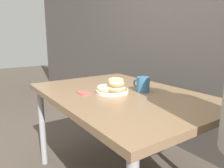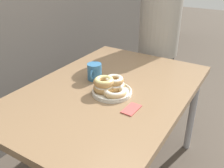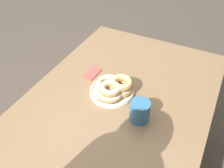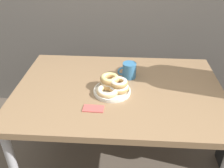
# 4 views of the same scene
# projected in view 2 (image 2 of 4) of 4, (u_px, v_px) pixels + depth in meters

# --- Properties ---
(dining_table) EXTENTS (1.30, 0.89, 0.71)m
(dining_table) POSITION_uv_depth(u_px,v_px,m) (108.00, 98.00, 1.50)
(dining_table) COLOR #846647
(dining_table) RESTS_ON ground_plane
(donut_plate) EXTENTS (0.24, 0.23, 0.09)m
(donut_plate) POSITION_uv_depth(u_px,v_px,m) (111.00, 87.00, 1.41)
(donut_plate) COLOR silver
(donut_plate) RESTS_ON dining_table
(coffee_mug) EXTENTS (0.12, 0.09, 0.10)m
(coffee_mug) POSITION_uv_depth(u_px,v_px,m) (94.00, 72.00, 1.56)
(coffee_mug) COLOR teal
(coffee_mug) RESTS_ON dining_table
(person_figure) EXTENTS (0.36, 0.33, 1.38)m
(person_figure) POSITION_uv_depth(u_px,v_px,m) (159.00, 42.00, 2.14)
(person_figure) COLOR black
(person_figure) RESTS_ON ground_plane
(napkin) EXTENTS (0.12, 0.07, 0.01)m
(napkin) POSITION_uv_depth(u_px,v_px,m) (131.00, 109.00, 1.27)
(napkin) COLOR #BC4C47
(napkin) RESTS_ON dining_table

